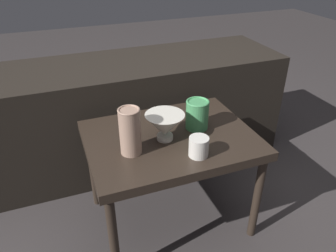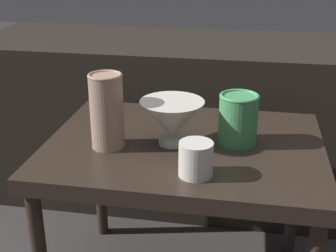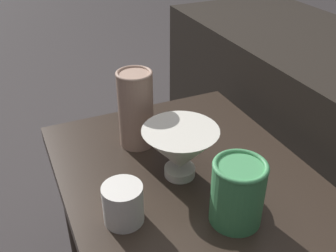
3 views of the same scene
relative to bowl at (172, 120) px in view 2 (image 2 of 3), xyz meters
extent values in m
cube|color=#2D231C|center=(0.03, 0.02, -0.08)|extent=(0.70, 0.53, 0.04)
cylinder|color=#2D231C|center=(-0.28, 0.24, -0.32)|extent=(0.04, 0.04, 0.43)
cylinder|color=#2D231C|center=(0.34, 0.24, -0.32)|extent=(0.04, 0.04, 0.43)
cube|color=black|center=(0.03, 0.59, -0.23)|extent=(1.68, 0.50, 0.61)
cylinder|color=silver|center=(0.00, 0.00, -0.06)|extent=(0.07, 0.07, 0.02)
cone|color=silver|center=(0.00, 0.00, 0.00)|extent=(0.16, 0.16, 0.09)
cylinder|color=tan|center=(-0.15, -0.04, 0.03)|extent=(0.08, 0.08, 0.18)
torus|color=tan|center=(-0.15, -0.04, 0.12)|extent=(0.08, 0.08, 0.01)
cylinder|color=#47995B|center=(0.16, 0.04, 0.00)|extent=(0.10, 0.10, 0.12)
torus|color=#47995B|center=(0.16, 0.04, 0.06)|extent=(0.10, 0.10, 0.01)
cylinder|color=silver|center=(0.08, -0.15, -0.03)|extent=(0.08, 0.08, 0.08)
camera|label=1|loc=(-0.39, -1.06, 0.66)|focal=35.00mm
camera|label=2|loc=(0.18, -1.06, 0.43)|focal=50.00mm
camera|label=3|loc=(0.60, -0.29, 0.47)|focal=42.00mm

